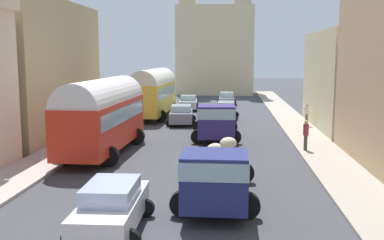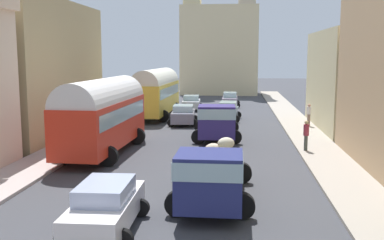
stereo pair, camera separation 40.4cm
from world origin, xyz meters
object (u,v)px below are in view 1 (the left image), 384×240
parked_bus_0 (103,113)px  pedestrian_0 (306,134)px  parked_bus_1 (154,91)px  car_1 (227,99)px  cargo_truck_1 (216,121)px  cargo_truck_0 (216,174)px  car_2 (112,207)px  car_3 (181,115)px  car_4 (188,103)px  pedestrian_2 (307,114)px  car_0 (226,111)px

parked_bus_0 → pedestrian_0: parked_bus_0 is taller
parked_bus_1 → pedestrian_0: bearing=-51.6°
parked_bus_1 → car_1: (6.34, 8.81, -1.57)m
cargo_truck_1 → car_1: cargo_truck_1 is taller
parked_bus_0 → cargo_truck_0: parked_bus_0 is taller
car_2 → car_3: car_2 is taller
parked_bus_1 → car_4: parked_bus_1 is taller
parked_bus_1 → pedestrian_0: size_ratio=5.23×
cargo_truck_1 → pedestrian_2: cargo_truck_1 is taller
parked_bus_0 → pedestrian_2: bearing=38.9°
car_2 → car_0: bearing=82.4°
car_3 → car_4: bearing=91.9°
cargo_truck_0 → car_4: 29.03m
car_1 → pedestrian_0: pedestrian_0 is taller
parked_bus_0 → cargo_truck_0: (6.48, -8.18, -1.12)m
parked_bus_1 → car_2: 26.20m
car_3 → pedestrian_2: size_ratio=2.13×
car_2 → pedestrian_0: (7.86, 12.16, 0.29)m
pedestrian_0 → car_4: bearing=113.4°
parked_bus_1 → car_1: parked_bus_1 is taller
cargo_truck_1 → car_4: size_ratio=1.81×
car_2 → pedestrian_2: size_ratio=2.34×
car_3 → car_2: bearing=-89.5°
car_3 → car_4: (-0.32, 9.61, -0.04)m
cargo_truck_0 → car_0: size_ratio=1.62×
cargo_truck_0 → car_2: 4.17m
cargo_truck_1 → car_0: cargo_truck_1 is taller
parked_bus_0 → car_0: 15.30m
car_1 → car_2: size_ratio=0.96×
parked_bus_0 → car_4: bearing=82.2°
car_0 → pedestrian_2: pedestrian_2 is taller
car_3 → pedestrian_0: 12.66m
parked_bus_1 → car_3: size_ratio=2.47×
parked_bus_1 → car_0: size_ratio=2.18×
pedestrian_2 → car_0: bearing=150.7°
car_2 → car_4: size_ratio=1.16×
parked_bus_0 → car_1: parked_bus_0 is taller
pedestrian_0 → pedestrian_2: 9.15m
parked_bus_1 → cargo_truck_0: (6.21, -23.25, -1.18)m
car_4 → pedestrian_2: bearing=-46.2°
cargo_truck_0 → car_2: cargo_truck_0 is taller
cargo_truck_1 → car_3: size_ratio=1.71×
cargo_truck_0 → parked_bus_1: bearing=105.0°
parked_bus_0 → car_1: (6.61, 23.88, -1.52)m
car_1 → car_3: size_ratio=1.05×
cargo_truck_0 → car_4: bearing=97.3°
car_2 → cargo_truck_0: bearing=40.9°
parked_bus_0 → pedestrian_2: (12.74, 10.28, -1.24)m
car_1 → pedestrian_0: size_ratio=2.23×
parked_bus_0 → cargo_truck_1: 7.63m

